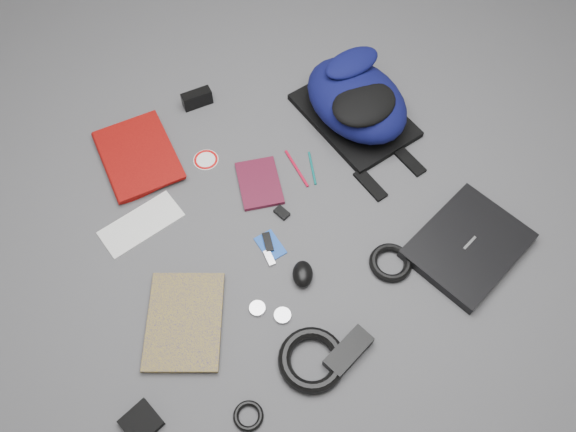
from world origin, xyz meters
name	(u,v)px	position (x,y,z in m)	size (l,w,h in m)	color
ground	(288,219)	(0.00, 0.00, 0.00)	(4.00, 4.00, 0.00)	#4F4F51
backpack	(356,100)	(0.35, 0.27, 0.09)	(0.28, 0.41, 0.17)	#080A34
laptop	(468,245)	(0.43, -0.29, 0.02)	(0.32, 0.25, 0.03)	black
textbook_red	(104,169)	(-0.45, 0.38, 0.02)	(0.21, 0.29, 0.03)	#740706
comic_book	(147,321)	(-0.47, -0.14, 0.01)	(0.20, 0.27, 0.02)	gold
envelope	(141,224)	(-0.40, 0.16, 0.00)	(0.24, 0.11, 0.00)	white
dvd_case	(259,183)	(-0.03, 0.15, 0.01)	(0.12, 0.17, 0.01)	#410C1C
compact_camera	(197,99)	(-0.10, 0.52, 0.03)	(0.10, 0.04, 0.05)	black
sticker_disc	(206,160)	(-0.15, 0.30, 0.00)	(0.08, 0.08, 0.00)	white
pen_teal	(312,168)	(0.14, 0.14, 0.00)	(0.01, 0.01, 0.12)	#0B6762
pen_red	(297,168)	(0.10, 0.15, 0.00)	(0.01, 0.01, 0.15)	red
id_badge	(270,246)	(-0.08, -0.06, 0.00)	(0.06, 0.09, 0.00)	#1749B3
usb_black	(268,242)	(-0.08, -0.05, 0.01)	(0.02, 0.06, 0.01)	black
usb_silver	(269,258)	(-0.10, -0.10, 0.00)	(0.02, 0.05, 0.01)	silver
key_fob	(282,213)	(-0.01, 0.02, 0.01)	(0.03, 0.04, 0.01)	black
mouse	(303,274)	(-0.04, -0.18, 0.02)	(0.06, 0.08, 0.04)	black
headphone_left	(257,308)	(-0.19, -0.22, 0.01)	(0.04, 0.04, 0.01)	silver
headphone_right	(283,315)	(-0.13, -0.27, 0.01)	(0.05, 0.05, 0.01)	#BDBDBF
cable_coil	(390,263)	(0.20, -0.25, 0.01)	(0.12, 0.12, 0.02)	black
power_brick	(348,351)	(-0.02, -0.43, 0.02)	(0.14, 0.06, 0.03)	black
power_cord_coil	(312,360)	(-0.11, -0.41, 0.02)	(0.17, 0.17, 0.03)	black
pouch	(141,423)	(-0.55, -0.38, 0.01)	(0.08, 0.08, 0.02)	black
earbud_coil	(248,416)	(-0.31, -0.47, 0.01)	(0.07, 0.07, 0.01)	black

